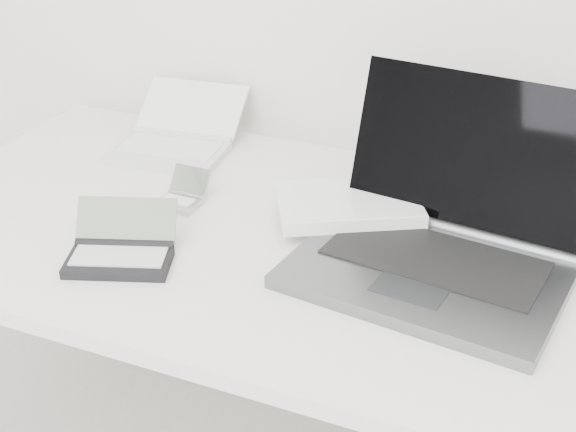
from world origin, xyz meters
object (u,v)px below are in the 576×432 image
at_px(laptop_large, 420,231).
at_px(palmtop_charcoal, 121,251).
at_px(desk, 312,261).
at_px(netbook_open_white, 176,140).

height_order(laptop_large, palmtop_charcoal, laptop_large).
relative_size(laptop_large, palmtop_charcoal, 2.72).
xyz_separation_m(desk, netbook_open_white, (-0.43, 0.25, 0.07)).
bearing_deg(palmtop_charcoal, laptop_large, 5.12).
relative_size(desk, palmtop_charcoal, 7.42).
bearing_deg(palmtop_charcoal, desk, 15.87).
xyz_separation_m(laptop_large, netbook_open_white, (-0.62, 0.23, -0.03)).
height_order(laptop_large, netbook_open_white, laptop_large).
bearing_deg(desk, netbook_open_white, 149.59).
height_order(desk, laptop_large, laptop_large).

